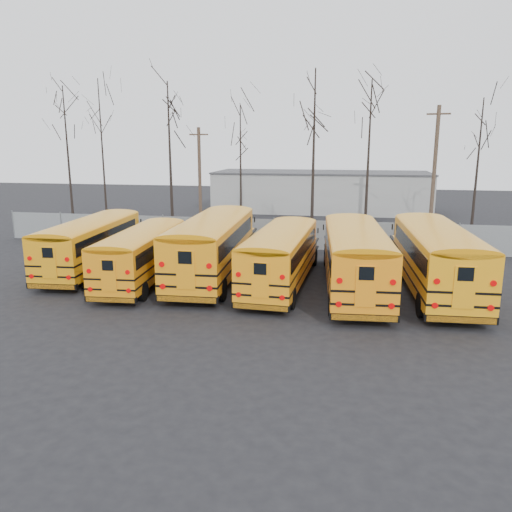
% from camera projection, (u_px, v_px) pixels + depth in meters
% --- Properties ---
extents(ground, '(120.00, 120.00, 0.00)m').
position_uv_depth(ground, '(235.00, 301.00, 22.93)').
color(ground, black).
rests_on(ground, ground).
extents(fence, '(40.00, 0.04, 2.00)m').
position_uv_depth(fence, '(274.00, 234.00, 34.20)').
color(fence, gray).
rests_on(fence, ground).
extents(distant_building, '(22.00, 8.00, 4.00)m').
position_uv_depth(distant_building, '(321.00, 192.00, 52.79)').
color(distant_building, '#A8A9A4').
rests_on(distant_building, ground).
extents(bus_a, '(3.24, 10.90, 3.01)m').
position_uv_depth(bus_a, '(92.00, 240.00, 27.93)').
color(bus_a, black).
rests_on(bus_a, ground).
extents(bus_b, '(3.01, 10.24, 2.83)m').
position_uv_depth(bus_b, '(143.00, 250.00, 25.77)').
color(bus_b, black).
rests_on(bus_b, ground).
extents(bus_c, '(3.30, 12.21, 3.39)m').
position_uv_depth(bus_c, '(214.00, 242.00, 26.36)').
color(bus_c, black).
rests_on(bus_c, ground).
extents(bus_d, '(2.98, 10.83, 3.00)m').
position_uv_depth(bus_d, '(281.00, 252.00, 24.87)').
color(bus_d, black).
rests_on(bus_d, ground).
extents(bus_e, '(3.51, 11.80, 3.26)m').
position_uv_depth(bus_e, '(355.00, 253.00, 23.98)').
color(bus_e, black).
rests_on(bus_e, ground).
extents(bus_f, '(3.26, 11.95, 3.31)m').
position_uv_depth(bus_f, '(436.00, 253.00, 23.80)').
color(bus_f, black).
rests_on(bus_f, ground).
extents(utility_pole_left, '(1.47, 0.31, 8.26)m').
position_uv_depth(utility_pole_left, '(200.00, 179.00, 39.52)').
color(utility_pole_left, '#483629').
rests_on(utility_pole_left, ground).
extents(utility_pole_right, '(1.75, 0.46, 9.89)m').
position_uv_depth(utility_pole_right, '(434.00, 169.00, 38.83)').
color(utility_pole_right, '#503C2D').
rests_on(utility_pole_right, ground).
extents(tree_0, '(0.26, 0.26, 11.66)m').
position_uv_depth(tree_0, '(68.00, 158.00, 41.98)').
color(tree_0, black).
rests_on(tree_0, ground).
extents(tree_1, '(0.26, 0.26, 11.97)m').
position_uv_depth(tree_1, '(103.00, 157.00, 39.94)').
color(tree_1, black).
rests_on(tree_1, ground).
extents(tree_2, '(0.26, 0.26, 11.85)m').
position_uv_depth(tree_2, '(170.00, 157.00, 40.53)').
color(tree_2, black).
rests_on(tree_2, ground).
extents(tree_3, '(0.26, 0.26, 9.73)m').
position_uv_depth(tree_3, '(241.00, 173.00, 37.18)').
color(tree_3, black).
rests_on(tree_3, ground).
extents(tree_4, '(0.26, 0.26, 12.25)m').
position_uv_depth(tree_4, '(313.00, 156.00, 36.49)').
color(tree_4, black).
rests_on(tree_4, ground).
extents(tree_5, '(0.26, 0.26, 11.25)m').
position_uv_depth(tree_5, '(368.00, 164.00, 34.70)').
color(tree_5, black).
rests_on(tree_5, ground).
extents(tree_6, '(0.26, 0.26, 10.15)m').
position_uv_depth(tree_6, '(477.00, 172.00, 35.69)').
color(tree_6, black).
rests_on(tree_6, ground).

